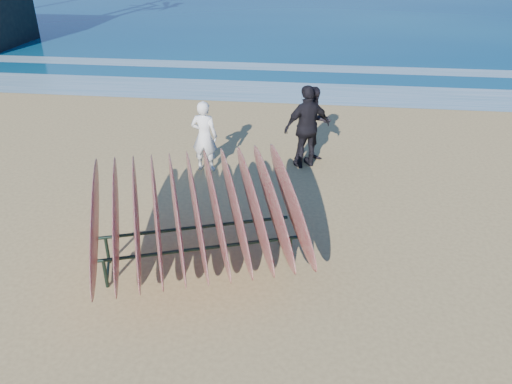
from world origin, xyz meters
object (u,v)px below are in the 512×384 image
Objects in this scene: surfboard_rack at (196,211)px; person_white at (204,136)px; person_dark_a at (313,125)px; person_dark_b at (307,127)px.

person_white is at bearing 81.15° from surfboard_rack.
person_dark_b is (-0.13, -0.32, 0.06)m from person_dark_a.
person_white is 0.91× the size of person_dark_a.
person_dark_a is 0.35m from person_dark_b.
person_white is at bearing 170.71° from person_dark_a.
surfboard_rack is at bearing -139.48° from person_dark_a.
person_dark_a is 0.94× the size of person_dark_b.
person_dark_b is at bearing -162.97° from person_white.
surfboard_rack reaches higher than person_white.
person_white is 2.56m from person_dark_a.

